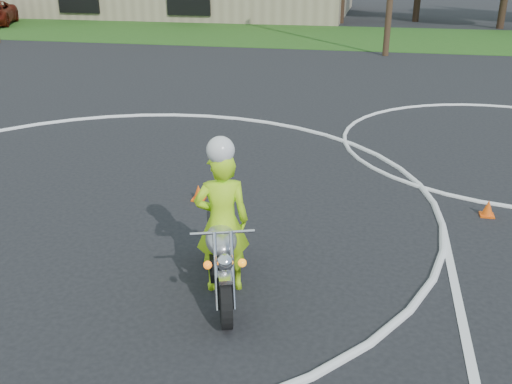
# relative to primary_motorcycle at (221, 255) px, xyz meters

# --- Properties ---
(ground) EXTENTS (120.00, 120.00, 0.00)m
(ground) POSITION_rel_primary_motorcycle_xyz_m (-2.84, -0.22, -0.58)
(ground) COLOR black
(ground) RESTS_ON ground
(grass_strip) EXTENTS (120.00, 10.00, 0.02)m
(grass_strip) POSITION_rel_primary_motorcycle_xyz_m (-2.84, 26.78, -0.57)
(grass_strip) COLOR #1E4714
(grass_strip) RESTS_ON ground
(course_markings) EXTENTS (19.05, 19.05, 0.12)m
(course_markings) POSITION_rel_primary_motorcycle_xyz_m (-0.67, 4.13, -0.57)
(course_markings) COLOR silver
(course_markings) RESTS_ON ground
(primary_motorcycle) EXTENTS (0.98, 2.19, 1.19)m
(primary_motorcycle) POSITION_rel_primary_motorcycle_xyz_m (0.00, 0.00, 0.00)
(primary_motorcycle) COLOR black
(primary_motorcycle) RESTS_ON ground
(rider_primary_grp) EXTENTS (0.85, 0.69, 2.22)m
(rider_primary_grp) POSITION_rel_primary_motorcycle_xyz_m (-0.02, 0.14, 0.49)
(rider_primary_grp) COLOR #B0F019
(rider_primary_grp) RESTS_ON ground
(traffic_cones) EXTENTS (12.67, 7.12, 0.30)m
(traffic_cones) POSITION_rel_primary_motorcycle_xyz_m (-1.61, 0.65, -0.44)
(traffic_cones) COLOR #FA550D
(traffic_cones) RESTS_ON ground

